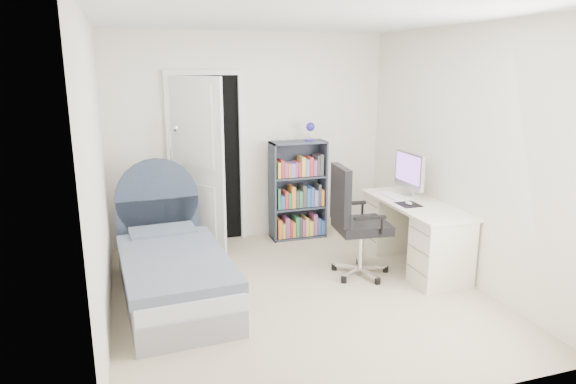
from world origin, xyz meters
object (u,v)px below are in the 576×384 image
object	(u,v)px
bed	(172,269)
nightstand	(163,220)
office_chair	(353,217)
floor_lamp	(175,200)
bookcase	(299,195)
desk	(414,231)

from	to	relation	value
bed	nightstand	bearing A→B (deg)	89.03
bed	nightstand	size ratio (longest dim) A/B	3.48
nightstand	office_chair	size ratio (longest dim) A/B	0.48
floor_lamp	bookcase	world-z (taller)	floor_lamp
nightstand	floor_lamp	bearing A→B (deg)	-22.65
floor_lamp	desk	size ratio (longest dim) A/B	1.02
office_chair	floor_lamp	bearing A→B (deg)	141.26
bed	desk	xyz separation A→B (m)	(2.55, -0.03, 0.12)
nightstand	desk	size ratio (longest dim) A/B	0.39
floor_lamp	bed	bearing A→B (deg)	-97.96
bed	desk	bearing A→B (deg)	-0.60
office_chair	nightstand	bearing A→B (deg)	142.40
nightstand	desk	world-z (taller)	desk
nightstand	bookcase	xyz separation A→B (m)	(1.66, -0.05, 0.18)
office_chair	desk	bearing A→B (deg)	4.14
floor_lamp	desk	bearing A→B (deg)	-27.82
bed	office_chair	distance (m)	1.84
floor_lamp	office_chair	distance (m)	2.09
nightstand	office_chair	bearing A→B (deg)	-37.60
nightstand	floor_lamp	size ratio (longest dim) A/B	0.38
bed	bookcase	distance (m)	2.10
bookcase	office_chair	bearing A→B (deg)	-84.71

